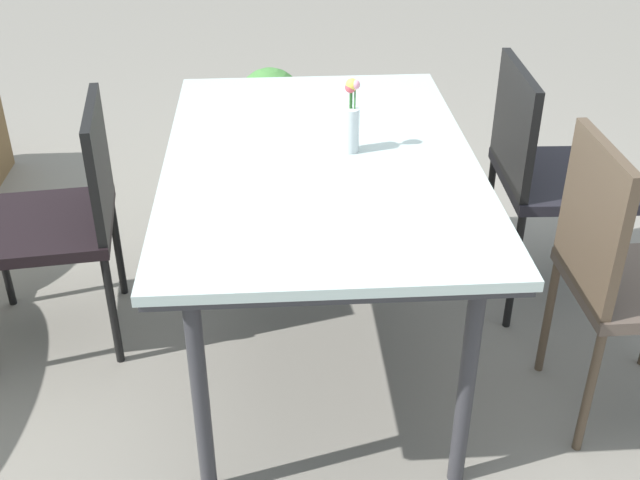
# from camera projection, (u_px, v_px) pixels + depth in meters

# --- Properties ---
(ground_plane) EXTENTS (12.00, 12.00, 0.00)m
(ground_plane) POSITION_uv_depth(u_px,v_px,m) (318.00, 336.00, 2.84)
(ground_plane) COLOR gray
(dining_table) EXTENTS (1.42, 0.94, 0.76)m
(dining_table) POSITION_uv_depth(u_px,v_px,m) (320.00, 172.00, 2.40)
(dining_table) COLOR #B2C6C1
(dining_table) RESTS_ON ground
(chair_far_side) EXTENTS (0.51, 0.51, 0.85)m
(chair_far_side) POSITION_uv_depth(u_px,v_px,m) (63.00, 210.00, 2.62)
(chair_far_side) COLOR black
(chair_far_side) RESTS_ON ground
(chair_near_right) EXTENTS (0.50, 0.50, 0.90)m
(chair_near_right) POSITION_uv_depth(u_px,v_px,m) (550.00, 167.00, 2.81)
(chair_near_right) COLOR black
(chair_near_right) RESTS_ON ground
(chair_near_left) EXTENTS (0.41, 0.41, 0.91)m
(chair_near_left) POSITION_uv_depth(u_px,v_px,m) (621.00, 268.00, 2.27)
(chair_near_left) COLOR brown
(chair_near_left) RESTS_ON ground
(flower_vase) EXTENTS (0.05, 0.05, 0.23)m
(flower_vase) POSITION_uv_depth(u_px,v_px,m) (351.00, 120.00, 2.35)
(flower_vase) COLOR silver
(flower_vase) RESTS_ON dining_table
(potted_plant) EXTENTS (0.31, 0.31, 0.56)m
(potted_plant) POSITION_uv_depth(u_px,v_px,m) (271.00, 123.00, 3.79)
(potted_plant) COLOR slate
(potted_plant) RESTS_ON ground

